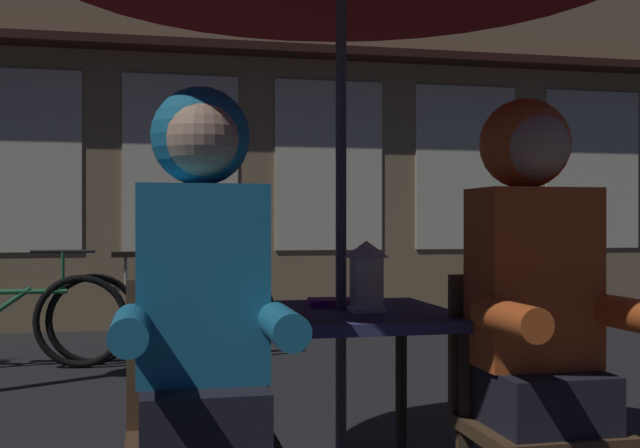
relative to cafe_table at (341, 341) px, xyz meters
The scene contains 11 objects.
cafe_table is the anchor object (origin of this frame).
lantern 0.24m from the cafe_table, 41.60° to the right, with size 0.11×0.11×0.23m.
chair_left 0.62m from the cafe_table, 142.45° to the right, with size 0.40×0.40×0.87m.
chair_right 0.62m from the cafe_table, 37.55° to the right, with size 0.40×0.40×0.87m.
person_left_hooded 0.67m from the cafe_table, 138.43° to the right, with size 0.45×0.56×1.40m.
person_right_hooded 0.67m from the cafe_table, 41.57° to the right, with size 0.45×0.56×1.40m.
shopfront_building 5.94m from the cafe_table, 85.87° to the left, with size 10.00×0.93×6.20m.
bicycle_second 3.64m from the cafe_table, 116.49° to the left, with size 1.68×0.18×0.84m.
bicycle_third 3.40m from the cafe_table, 98.87° to the left, with size 1.68×0.22×0.84m.
book 0.18m from the cafe_table, 81.58° to the left, with size 0.20×0.14×0.02m, color #661E7A.
potted_plant 5.43m from the cafe_table, 54.23° to the left, with size 0.60×0.60×0.92m.
Camera 1 is at (-0.61, -2.48, 1.03)m, focal length 43.45 mm.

